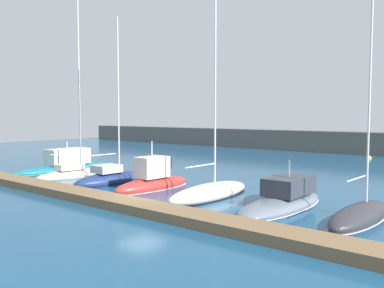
{
  "coord_description": "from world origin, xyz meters",
  "views": [
    {
      "loc": [
        17.48,
        -16.6,
        5.23
      ],
      "look_at": [
        -0.6,
        5.43,
        3.21
      ],
      "focal_mm": 38.05,
      "sensor_mm": 36.0,
      "label": 1
    }
  ],
  "objects_px": {
    "sailboat_ivory_fifth": "(210,192)",
    "sailboat_navy_third": "(110,178)",
    "sailboat_sand_second": "(74,174)",
    "motorboat_red_fourth": "(153,181)",
    "sailboat_charcoal_seventh": "(360,215)",
    "mooring_buoy_yellow": "(369,158)",
    "motorboat_teal_nearest": "(66,165)",
    "motorboat_slate_sixth": "(283,200)"
  },
  "relations": [
    {
      "from": "sailboat_ivory_fifth",
      "to": "sailboat_navy_third",
      "type": "bearing_deg",
      "value": 92.77
    },
    {
      "from": "sailboat_sand_second",
      "to": "motorboat_red_fourth",
      "type": "relative_size",
      "value": 2.26
    },
    {
      "from": "motorboat_red_fourth",
      "to": "sailboat_charcoal_seventh",
      "type": "distance_m",
      "value": 14.03
    },
    {
      "from": "sailboat_charcoal_seventh",
      "to": "mooring_buoy_yellow",
      "type": "distance_m",
      "value": 32.01
    },
    {
      "from": "motorboat_teal_nearest",
      "to": "sailboat_charcoal_seventh",
      "type": "distance_m",
      "value": 27.53
    },
    {
      "from": "sailboat_navy_third",
      "to": "sailboat_charcoal_seventh",
      "type": "relative_size",
      "value": 0.87
    },
    {
      "from": "sailboat_sand_second",
      "to": "motorboat_red_fourth",
      "type": "bearing_deg",
      "value": -83.71
    },
    {
      "from": "motorboat_teal_nearest",
      "to": "sailboat_navy_third",
      "type": "height_order",
      "value": "sailboat_navy_third"
    },
    {
      "from": "motorboat_teal_nearest",
      "to": "sailboat_charcoal_seventh",
      "type": "height_order",
      "value": "sailboat_charcoal_seventh"
    },
    {
      "from": "sailboat_ivory_fifth",
      "to": "sailboat_charcoal_seventh",
      "type": "xyz_separation_m",
      "value": [
        9.04,
        0.37,
        -0.09
      ]
    },
    {
      "from": "sailboat_sand_second",
      "to": "mooring_buoy_yellow",
      "type": "relative_size",
      "value": 22.35
    },
    {
      "from": "sailboat_sand_second",
      "to": "sailboat_charcoal_seventh",
      "type": "relative_size",
      "value": 1.01
    },
    {
      "from": "sailboat_sand_second",
      "to": "sailboat_navy_third",
      "type": "height_order",
      "value": "sailboat_sand_second"
    },
    {
      "from": "motorboat_teal_nearest",
      "to": "sailboat_ivory_fifth",
      "type": "xyz_separation_m",
      "value": [
        18.45,
        -1.72,
        -0.16
      ]
    },
    {
      "from": "sailboat_ivory_fifth",
      "to": "mooring_buoy_yellow",
      "type": "bearing_deg",
      "value": -0.68
    },
    {
      "from": "sailboat_navy_third",
      "to": "motorboat_red_fourth",
      "type": "xyz_separation_m",
      "value": [
        4.33,
        0.28,
        0.22
      ]
    },
    {
      "from": "sailboat_ivory_fifth",
      "to": "mooring_buoy_yellow",
      "type": "distance_m",
      "value": 31.27
    },
    {
      "from": "motorboat_slate_sixth",
      "to": "mooring_buoy_yellow",
      "type": "xyz_separation_m",
      "value": [
        -4.11,
        30.69,
        -0.4
      ]
    },
    {
      "from": "sailboat_sand_second",
      "to": "mooring_buoy_yellow",
      "type": "height_order",
      "value": "sailboat_sand_second"
    },
    {
      "from": "sailboat_sand_second",
      "to": "sailboat_charcoal_seventh",
      "type": "xyz_separation_m",
      "value": [
        23.38,
        0.56,
        0.01
      ]
    },
    {
      "from": "motorboat_red_fourth",
      "to": "sailboat_ivory_fifth",
      "type": "distance_m",
      "value": 4.99
    },
    {
      "from": "sailboat_sand_second",
      "to": "sailboat_ivory_fifth",
      "type": "xyz_separation_m",
      "value": [
        14.34,
        0.2,
        0.1
      ]
    },
    {
      "from": "motorboat_slate_sixth",
      "to": "sailboat_charcoal_seventh",
      "type": "distance_m",
      "value": 4.28
    },
    {
      "from": "motorboat_teal_nearest",
      "to": "sailboat_sand_second",
      "type": "distance_m",
      "value": 4.54
    },
    {
      "from": "motorboat_red_fourth",
      "to": "sailboat_navy_third",
      "type": "bearing_deg",
      "value": 96.05
    },
    {
      "from": "motorboat_teal_nearest",
      "to": "sailboat_navy_third",
      "type": "xyz_separation_m",
      "value": [
        9.14,
        -2.09,
        -0.15
      ]
    },
    {
      "from": "sailboat_ivory_fifth",
      "to": "mooring_buoy_yellow",
      "type": "xyz_separation_m",
      "value": [
        0.65,
        31.26,
        -0.37
      ]
    },
    {
      "from": "sailboat_sand_second",
      "to": "sailboat_ivory_fifth",
      "type": "relative_size",
      "value": 1.13
    },
    {
      "from": "mooring_buoy_yellow",
      "to": "sailboat_charcoal_seventh",
      "type": "bearing_deg",
      "value": -74.81
    },
    {
      "from": "motorboat_red_fourth",
      "to": "mooring_buoy_yellow",
      "type": "height_order",
      "value": "motorboat_red_fourth"
    },
    {
      "from": "sailboat_navy_third",
      "to": "motorboat_slate_sixth",
      "type": "distance_m",
      "value": 14.11
    },
    {
      "from": "sailboat_charcoal_seventh",
      "to": "mooring_buoy_yellow",
      "type": "xyz_separation_m",
      "value": [
        -8.39,
        30.89,
        -0.28
      ]
    },
    {
      "from": "sailboat_navy_third",
      "to": "motorboat_slate_sixth",
      "type": "bearing_deg",
      "value": -84.55
    },
    {
      "from": "sailboat_navy_third",
      "to": "motorboat_slate_sixth",
      "type": "height_order",
      "value": "sailboat_navy_third"
    },
    {
      "from": "sailboat_sand_second",
      "to": "motorboat_red_fourth",
      "type": "height_order",
      "value": "sailboat_sand_second"
    },
    {
      "from": "motorboat_slate_sixth",
      "to": "mooring_buoy_yellow",
      "type": "distance_m",
      "value": 30.96
    },
    {
      "from": "sailboat_navy_third",
      "to": "mooring_buoy_yellow",
      "type": "distance_m",
      "value": 33.16
    },
    {
      "from": "sailboat_ivory_fifth",
      "to": "sailboat_charcoal_seventh",
      "type": "bearing_deg",
      "value": -87.16
    },
    {
      "from": "motorboat_red_fourth",
      "to": "sailboat_charcoal_seventh",
      "type": "height_order",
      "value": "sailboat_charcoal_seventh"
    },
    {
      "from": "motorboat_slate_sixth",
      "to": "mooring_buoy_yellow",
      "type": "relative_size",
      "value": 11.97
    },
    {
      "from": "motorboat_red_fourth",
      "to": "mooring_buoy_yellow",
      "type": "distance_m",
      "value": 31.85
    },
    {
      "from": "sailboat_navy_third",
      "to": "sailboat_ivory_fifth",
      "type": "height_order",
      "value": "sailboat_ivory_fifth"
    }
  ]
}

